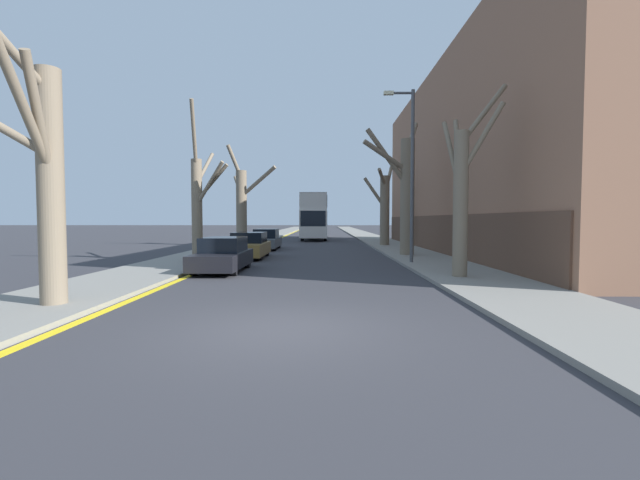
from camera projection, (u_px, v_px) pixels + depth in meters
The scene contains 16 objects.
ground_plane at pixel (281, 329), 8.02m from camera, with size 300.00×300.00×0.00m, color #333338.
sidewalk_left at pixel (275, 234), 58.02m from camera, with size 3.32×120.00×0.12m, color gray.
sidewalk_right at pixel (362, 234), 57.90m from camera, with size 3.32×120.00×0.12m, color gray.
building_facade_right at pixel (511, 161), 26.91m from camera, with size 10.08×31.69×11.54m.
kerb_line_stripe at pixel (288, 235), 58.01m from camera, with size 0.24×120.00×0.01m, color yellow.
street_tree_left_0 at pixel (42, 171), 9.56m from camera, with size 3.74×2.63×6.55m.
street_tree_left_1 at pixel (199, 201), 20.61m from camera, with size 1.94×3.78×7.47m.
street_tree_left_2 at pixel (242, 204), 32.95m from camera, with size 3.87×2.54×7.69m.
street_tree_right_0 at pixel (462, 192), 14.56m from camera, with size 1.95×2.31×6.72m.
street_tree_right_1 at pixel (405, 191), 23.57m from camera, with size 3.57×2.93×7.80m.
street_tree_right_2 at pixel (384, 207), 32.54m from camera, with size 2.57×2.98×6.66m.
double_decker_bus at pixel (315, 215), 44.71m from camera, with size 2.59×11.92×4.56m.
parked_car_0 at pixel (223, 255), 17.01m from camera, with size 1.72×4.32×1.35m.
parked_car_1 at pixel (249, 246), 22.86m from camera, with size 1.83×4.31×1.37m.
parked_car_2 at pixel (266, 240), 29.59m from camera, with size 1.72×4.51×1.41m.
lamp_post at pixel (410, 168), 19.31m from camera, with size 1.40×0.20×7.88m.
Camera 1 is at (0.82, -7.93, 2.05)m, focal length 24.00 mm.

